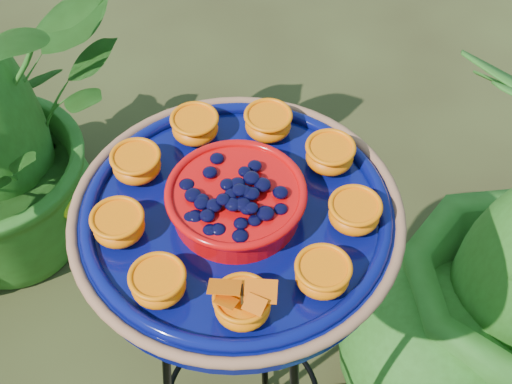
% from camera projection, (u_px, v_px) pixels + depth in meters
% --- Properties ---
extents(tripod_stand, '(0.35, 0.35, 0.84)m').
position_uv_depth(tripod_stand, '(241.00, 346.00, 1.22)').
color(tripod_stand, black).
rests_on(tripod_stand, ground).
extents(feeder_dish, '(0.49, 0.49, 0.10)m').
position_uv_depth(feeder_dish, '(237.00, 213.00, 0.94)').
color(feeder_dish, '#070C54').
rests_on(feeder_dish, tripod_stand).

